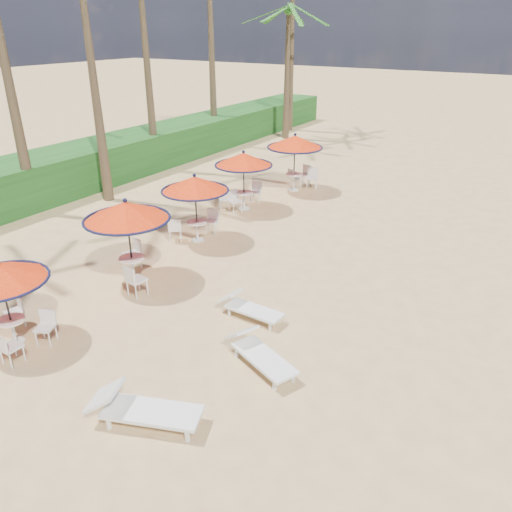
% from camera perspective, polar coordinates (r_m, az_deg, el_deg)
% --- Properties ---
extents(ground, '(160.00, 160.00, 0.00)m').
position_cam_1_polar(ground, '(10.55, -8.74, -16.38)').
color(ground, tan).
rests_on(ground, ground).
extents(scrub_hedge, '(3.00, 40.00, 1.80)m').
position_cam_1_polar(scrub_hedge, '(26.03, -16.18, 10.69)').
color(scrub_hedge, '#194716').
rests_on(scrub_hedge, ground).
extents(station_0, '(2.12, 2.12, 2.21)m').
position_cam_1_polar(station_0, '(12.63, -26.91, -2.77)').
color(station_0, black).
rests_on(station_0, ground).
extents(station_1, '(2.46, 2.46, 2.56)m').
position_cam_1_polar(station_1, '(14.50, -14.51, 4.14)').
color(station_1, black).
rests_on(station_1, ground).
extents(station_2, '(2.31, 2.31, 2.41)m').
position_cam_1_polar(station_2, '(17.08, -7.03, 7.52)').
color(station_2, black).
rests_on(station_2, ground).
extents(station_3, '(2.32, 2.43, 2.42)m').
position_cam_1_polar(station_3, '(20.14, -1.52, 10.20)').
color(station_3, black).
rests_on(station_3, ground).
extents(station_4, '(2.48, 2.48, 2.59)m').
position_cam_1_polar(station_4, '(22.68, 4.64, 12.14)').
color(station_4, black).
rests_on(station_4, ground).
extents(lounger_near, '(2.28, 1.41, 0.78)m').
position_cam_1_polar(lounger_near, '(10.05, -13.07, -16.57)').
color(lounger_near, white).
rests_on(lounger_near, ground).
extents(lounger_mid, '(2.08, 1.33, 0.71)m').
position_cam_1_polar(lounger_mid, '(11.24, 0.28, -10.90)').
color(lounger_mid, white).
rests_on(lounger_mid, ground).
extents(lounger_far, '(1.80, 0.60, 0.64)m').
position_cam_1_polar(lounger_far, '(12.92, -0.92, -5.83)').
color(lounger_far, white).
rests_on(lounger_far, ground).
extents(palm_6, '(5.00, 5.00, 7.92)m').
position_cam_1_polar(palm_6, '(33.40, 3.72, 25.47)').
color(palm_6, brown).
rests_on(palm_6, ground).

